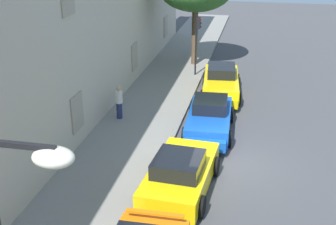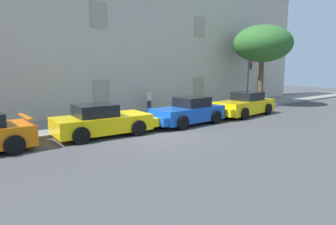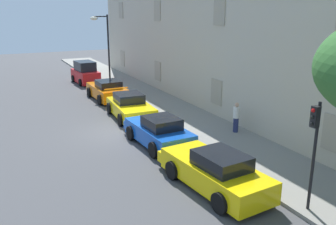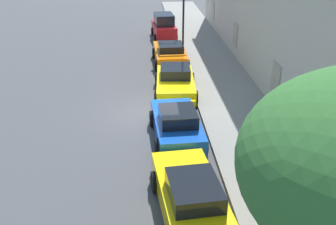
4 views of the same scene
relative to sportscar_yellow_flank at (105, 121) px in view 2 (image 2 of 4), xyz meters
name	(u,v)px [view 2 (image 2 of 4)]	position (x,y,z in m)	size (l,w,h in m)	color
ground_plane	(160,134)	(2.10, -1.37, -0.64)	(80.00, 80.00, 0.00)	#444447
sidewalk	(117,120)	(2.10, 2.81, -0.57)	(60.00, 3.70, 0.14)	gray
building_facade	(89,35)	(2.10, 6.18, 4.54)	(42.02, 3.53, 10.30)	#BCB29E
sportscar_yellow_flank	(105,121)	(0.00, 0.00, 0.00)	(4.75, 2.40, 1.45)	yellow
sportscar_white_middle	(186,113)	(4.60, -0.39, 0.01)	(4.59, 2.21, 1.47)	#144CB2
sportscar_tail_end	(243,105)	(9.51, -0.42, 0.02)	(5.22, 2.38, 1.50)	yellow
tree_near_kerb	(262,44)	(14.67, 1.82, 4.30)	(4.61, 4.61, 6.28)	brown
traffic_light	(249,74)	(12.41, 1.33, 1.95)	(0.22, 0.36, 3.58)	black
pedestrian_admiring	(149,100)	(5.13, 3.88, 0.32)	(0.37, 0.37, 1.59)	navy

